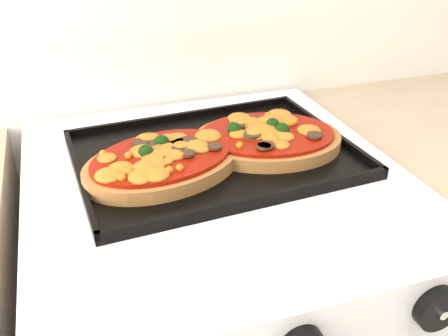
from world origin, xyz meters
name	(u,v)px	position (x,y,z in m)	size (l,w,h in m)	color
control_panel	(296,334)	(0.03, 1.39, 0.85)	(0.60, 0.02, 0.09)	silver
knob_right	(437,308)	(0.21, 1.37, 0.85)	(0.06, 0.06, 0.02)	black
baking_tray	(214,153)	(0.04, 1.73, 0.92)	(0.45, 0.33, 0.02)	black
pizza_left	(163,160)	(-0.06, 1.70, 0.94)	(0.26, 0.18, 0.04)	#A26438
pizza_right	(267,137)	(0.13, 1.73, 0.94)	(0.25, 0.19, 0.04)	#A26438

